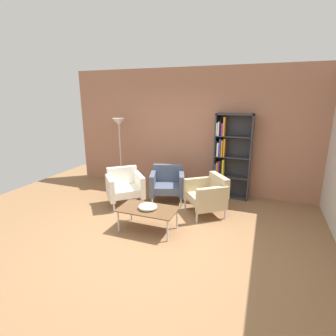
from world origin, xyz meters
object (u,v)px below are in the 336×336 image
object	(u,v)px
decorative_bowl	(148,207)
floor_lamp_torchiere	(119,130)
armchair_near_window	(167,183)
bookshelf_tall	(228,158)
armchair_by_bookshelf	(208,194)
coffee_table_low	(148,210)
armchair_spare_guest	(124,186)

from	to	relation	value
decorative_bowl	floor_lamp_torchiere	world-z (taller)	floor_lamp_torchiere
decorative_bowl	armchair_near_window	distance (m)	1.36
bookshelf_tall	armchair_by_bookshelf	world-z (taller)	bookshelf_tall
coffee_table_low	floor_lamp_torchiere	world-z (taller)	floor_lamp_torchiere
decorative_bowl	floor_lamp_torchiere	size ratio (longest dim) A/B	0.18
bookshelf_tall	coffee_table_low	size ratio (longest dim) A/B	1.90
floor_lamp_torchiere	coffee_table_low	bearing A→B (deg)	-49.21
coffee_table_low	armchair_near_window	bearing A→B (deg)	96.77
armchair_by_bookshelf	armchair_spare_guest	xyz separation A→B (m)	(-1.76, -0.16, 0.00)
armchair_near_window	armchair_by_bookshelf	bearing A→B (deg)	-38.31
decorative_bowl	armchair_near_window	size ratio (longest dim) A/B	0.36
armchair_by_bookshelf	armchair_near_window	bearing A→B (deg)	-147.26
bookshelf_tall	armchair_spare_guest	world-z (taller)	bookshelf_tall
armchair_by_bookshelf	armchair_near_window	xyz separation A→B (m)	(-0.98, 0.35, 0.00)
armchair_near_window	floor_lamp_torchiere	xyz separation A→B (m)	(-1.50, 0.57, 1.03)
coffee_table_low	floor_lamp_torchiere	size ratio (longest dim) A/B	0.57
armchair_by_bookshelf	armchair_near_window	size ratio (longest dim) A/B	1.08
coffee_table_low	decorative_bowl	world-z (taller)	decorative_bowl
coffee_table_low	decorative_bowl	xyz separation A→B (m)	(0.00, 0.00, 0.07)
bookshelf_tall	armchair_by_bookshelf	bearing A→B (deg)	-100.17
decorative_bowl	armchair_spare_guest	size ratio (longest dim) A/B	0.34
decorative_bowl	floor_lamp_torchiere	bearing A→B (deg)	130.79
armchair_near_window	armchair_spare_guest	distance (m)	0.93
floor_lamp_torchiere	armchair_spare_guest	bearing A→B (deg)	-56.30
armchair_by_bookshelf	decorative_bowl	bearing A→B (deg)	-77.03
armchair_near_window	floor_lamp_torchiere	world-z (taller)	floor_lamp_torchiere
coffee_table_low	floor_lamp_torchiere	bearing A→B (deg)	130.79
bookshelf_tall	coffee_table_low	xyz separation A→B (m)	(-1.02, -2.10, -0.55)
coffee_table_low	decorative_bowl	size ratio (longest dim) A/B	3.12
armchair_by_bookshelf	floor_lamp_torchiere	distance (m)	2.85
armchair_spare_guest	armchair_near_window	bearing A→B (deg)	-8.60
decorative_bowl	floor_lamp_torchiere	xyz separation A→B (m)	(-1.66, 1.93, 1.01)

